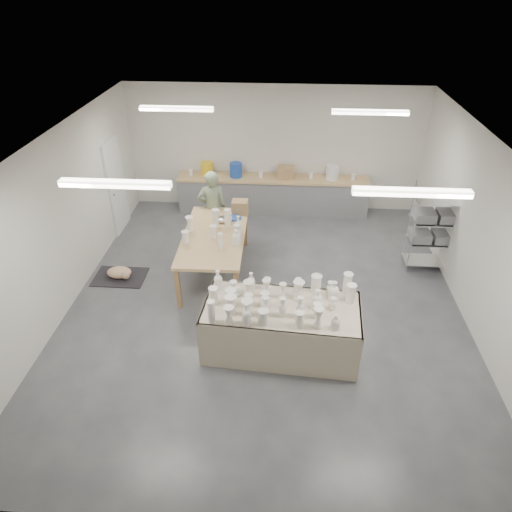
# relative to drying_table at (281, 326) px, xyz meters

# --- Properties ---
(room) EXTENTS (8.00, 8.02, 3.00)m
(room) POSITION_rel_drying_table_xyz_m (-0.41, 1.25, 1.59)
(room) COLOR #424449
(room) RESTS_ON ground
(back_counter) EXTENTS (4.60, 0.60, 1.24)m
(back_counter) POSITION_rel_drying_table_xyz_m (-0.32, 4.84, 0.02)
(back_counter) COLOR tan
(back_counter) RESTS_ON ground
(wire_shelf) EXTENTS (0.88, 0.48, 1.80)m
(wire_shelf) POSITION_rel_drying_table_xyz_m (2.89, 2.56, 0.45)
(wire_shelf) COLOR silver
(wire_shelf) RESTS_ON ground
(drying_table) EXTENTS (2.46, 1.29, 1.22)m
(drying_table) POSITION_rel_drying_table_xyz_m (0.00, 0.00, 0.00)
(drying_table) COLOR olive
(drying_table) RESTS_ON ground
(work_table) EXTENTS (1.21, 2.36, 1.26)m
(work_table) POSITION_rel_drying_table_xyz_m (-1.26, 2.14, 0.41)
(work_table) COLOR tan
(work_table) RESTS_ON ground
(rug) EXTENTS (1.00, 0.70, 0.02)m
(rug) POSITION_rel_drying_table_xyz_m (-3.21, 1.75, -0.45)
(rug) COLOR black
(rug) RESTS_ON ground
(cat) EXTENTS (0.56, 0.47, 0.21)m
(cat) POSITION_rel_drying_table_xyz_m (-3.18, 1.74, -0.34)
(cat) COLOR white
(cat) RESTS_ON rug
(potter) EXTENTS (0.70, 0.56, 1.69)m
(potter) POSITION_rel_drying_table_xyz_m (-1.55, 3.22, 0.38)
(potter) COLOR gray
(potter) RESTS_ON ground
(red_stool) EXTENTS (0.45, 0.45, 0.32)m
(red_stool) POSITION_rel_drying_table_xyz_m (-1.55, 3.49, -0.18)
(red_stool) COLOR red
(red_stool) RESTS_ON ground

